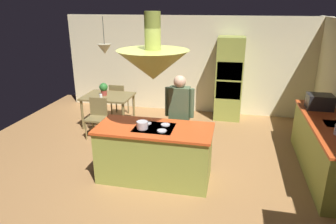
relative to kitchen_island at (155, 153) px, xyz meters
name	(u,v)px	position (x,y,z in m)	size (l,w,h in m)	color
ground	(158,172)	(0.00, 0.20, -0.47)	(8.16, 8.16, 0.00)	#9E7042
wall_back	(189,65)	(0.00, 3.65, 0.80)	(6.80, 0.10, 2.55)	beige
kitchen_island	(155,153)	(0.00, 0.00, 0.00)	(1.91, 0.87, 0.95)	#939E42
counter_run_right	(325,148)	(2.84, 0.80, 0.00)	(0.73, 2.64, 0.93)	#939E42
oven_tower	(229,79)	(1.10, 3.24, 0.57)	(0.66, 0.62, 2.08)	#939E42
dining_table	(108,99)	(-1.70, 2.10, 0.19)	(1.14, 0.87, 0.76)	olive
person_at_island	(179,114)	(0.29, 0.71, 0.48)	(0.53, 0.22, 1.65)	tan
range_hood	(153,63)	(0.00, 0.00, 1.52)	(1.10, 1.10, 1.00)	#939E42
pendant_light_over_table	(105,49)	(-1.70, 2.10, 1.39)	(0.32, 0.32, 0.82)	beige
chair_facing_island	(97,115)	(-1.70, 1.44, 0.03)	(0.40, 0.40, 0.87)	olive
chair_by_back_wall	(118,98)	(-1.70, 2.76, 0.03)	(0.40, 0.40, 0.87)	olive
potted_plant_on_table	(104,88)	(-1.80, 2.10, 0.46)	(0.20, 0.20, 0.30)	#99382D
cup_on_table	(101,96)	(-1.78, 1.88, 0.33)	(0.07, 0.07, 0.09)	white
microwave_on_counter	(320,102)	(2.84, 1.58, 0.60)	(0.46, 0.36, 0.28)	#232326
cooking_pot_on_cooktop	(142,125)	(-0.16, -0.13, 0.54)	(0.18, 0.18, 0.12)	#B2B2B7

